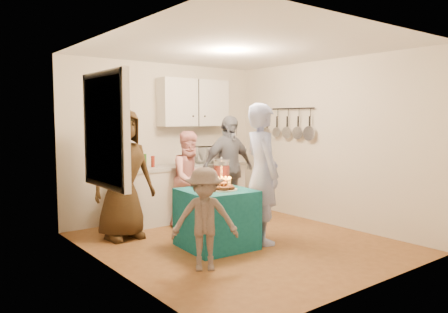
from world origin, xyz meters
TOP-DOWN VIEW (x-y plane):
  - floor at (0.00, 0.00)m, footprint 4.00×4.00m
  - ceiling at (0.00, 0.00)m, footprint 4.00×4.00m
  - back_wall at (0.00, 2.00)m, footprint 3.60×3.60m
  - left_wall at (-1.80, 0.00)m, footprint 4.00×4.00m
  - right_wall at (1.80, 0.00)m, footprint 4.00×4.00m
  - window_night at (-1.77, 0.30)m, footprint 0.04×1.00m
  - counter at (0.20, 1.70)m, footprint 2.20×0.58m
  - countertop at (0.20, 1.70)m, footprint 2.24×0.62m
  - upper_cabinet at (0.50, 1.85)m, footprint 1.30×0.30m
  - pot_rack at (1.72, 0.70)m, footprint 0.12×1.00m
  - microwave at (0.71, 1.70)m, footprint 0.58×0.46m
  - party_table at (-0.37, 0.03)m, footprint 0.91×0.91m
  - donut_cake at (-0.33, -0.05)m, footprint 0.38×0.38m
  - punch_jar at (-0.10, 0.28)m, footprint 0.22×0.22m
  - man_birthday at (0.25, -0.16)m, footprint 0.63×0.79m
  - woman_back_left at (-1.15, 1.17)m, footprint 0.91×0.60m
  - woman_back_center at (0.03, 1.23)m, footprint 0.74×0.59m
  - woman_back_right at (0.72, 1.16)m, footprint 1.02×0.45m
  - child_near_left at (-0.99, -0.58)m, footprint 0.85×0.76m

SIDE VIEW (x-z plane):
  - floor at x=0.00m, z-range 0.00..0.00m
  - party_table at x=-0.37m, z-range 0.00..0.76m
  - counter at x=0.20m, z-range 0.00..0.86m
  - child_near_left at x=-0.99m, z-range 0.00..1.15m
  - woman_back_center at x=0.03m, z-range 0.00..1.49m
  - donut_cake at x=-0.33m, z-range 0.76..0.94m
  - woman_back_right at x=0.72m, z-range 0.00..1.73m
  - countertop at x=0.20m, z-range 0.86..0.91m
  - woman_back_left at x=-1.15m, z-range 0.00..1.83m
  - punch_jar at x=-0.10m, z-range 0.76..1.10m
  - man_birthday at x=0.25m, z-range 0.00..1.88m
  - microwave at x=0.71m, z-range 0.91..1.19m
  - back_wall at x=0.00m, z-range 1.30..1.30m
  - left_wall at x=-1.80m, z-range 1.30..1.30m
  - right_wall at x=1.80m, z-range 1.30..1.30m
  - window_night at x=-1.77m, z-range 0.95..2.15m
  - pot_rack at x=1.72m, z-range 1.30..1.90m
  - upper_cabinet at x=0.50m, z-range 1.55..2.35m
  - ceiling at x=0.00m, z-range 2.60..2.60m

